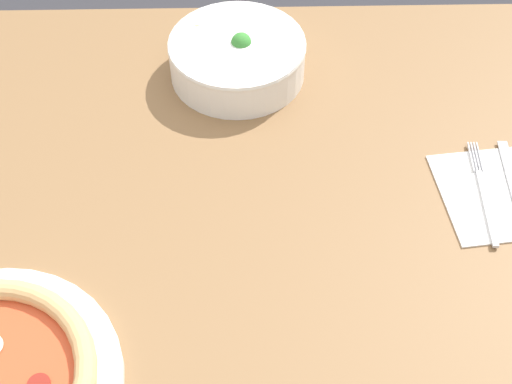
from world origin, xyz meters
TOP-DOWN VIEW (x-y plane):
  - dining_table at (0.00, 0.00)m, footprint 1.27×0.93m
  - bowl at (0.13, 0.29)m, footprint 0.22×0.22m
  - napkin at (0.50, 0.02)m, footprint 0.18×0.18m
  - fork at (0.47, 0.02)m, footprint 0.02×0.19m

SIDE VIEW (x-z plane):
  - dining_table at x=0.00m, z-range 0.28..1.03m
  - napkin at x=0.50m, z-range 0.76..0.76m
  - fork at x=0.47m, z-range 0.76..0.76m
  - bowl at x=0.13m, z-range 0.75..0.83m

